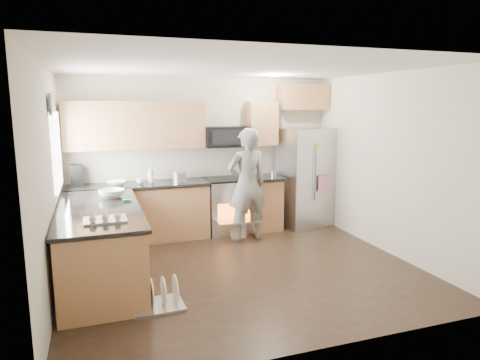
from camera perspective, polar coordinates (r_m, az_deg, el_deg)
name	(u,v)px	position (r m, az deg, el deg)	size (l,w,h in m)	color
ground	(242,269)	(5.78, 0.27, -11.81)	(4.50, 4.50, 0.00)	black
room_shell	(239,143)	(5.39, -0.15, 4.99)	(4.54, 4.04, 2.62)	beige
back_cabinet_run	(172,179)	(7.01, -9.01, 0.17)	(4.45, 0.64, 2.50)	#A06840
peninsula	(101,244)	(5.57, -18.04, -8.07)	(0.96, 2.36, 1.03)	#A06840
stove_range	(228,193)	(7.23, -1.54, -1.74)	(0.76, 0.97, 1.79)	#B7B7BC
refrigerator	(305,177)	(7.71, 8.64, 0.35)	(0.95, 0.80, 1.74)	#B7B7BC
person	(247,185)	(6.78, 0.93, -0.61)	(0.66, 0.43, 1.80)	gray
dish_rack	(158,299)	(4.83, -10.91, -15.36)	(0.55, 0.45, 0.33)	#B7B7BC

